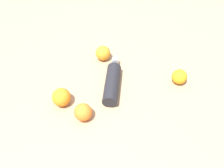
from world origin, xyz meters
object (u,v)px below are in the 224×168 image
(orange_0, at_px, (179,77))
(orange_2, at_px, (61,97))
(water_bottle, at_px, (112,80))
(orange_1, at_px, (103,53))
(orange_3, at_px, (83,112))

(orange_0, bearing_deg, orange_2, -45.46)
(water_bottle, relative_size, orange_0, 3.87)
(orange_1, relative_size, orange_2, 0.92)
(orange_1, bearing_deg, orange_2, 0.25)
(orange_2, relative_size, orange_3, 1.08)
(orange_0, relative_size, orange_2, 0.87)
(orange_0, distance_m, orange_2, 0.55)
(water_bottle, xyz_separation_m, orange_2, (0.20, -0.13, 0.01))
(water_bottle, height_order, orange_3, orange_3)
(water_bottle, xyz_separation_m, orange_3, (0.22, -0.01, 0.00))
(orange_0, bearing_deg, water_bottle, -54.78)
(orange_3, bearing_deg, orange_2, -95.94)
(water_bottle, bearing_deg, orange_3, 151.85)
(water_bottle, distance_m, orange_0, 0.31)
(orange_0, xyz_separation_m, orange_3, (0.40, -0.27, 0.00))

